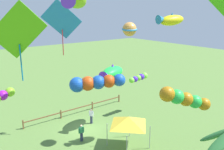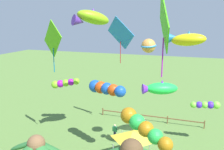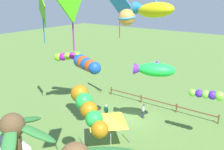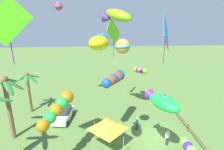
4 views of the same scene
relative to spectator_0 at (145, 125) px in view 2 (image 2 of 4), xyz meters
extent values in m
plane|color=#567A38|center=(1.07, 0.85, -0.81)|extent=(120.00, 120.00, 0.00)
ellipsoid|color=#2D7033|center=(3.14, 15.42, 5.26)|extent=(2.04, 0.95, 1.15)
ellipsoid|color=#2D7033|center=(1.67, 15.02, 5.07)|extent=(1.64, 1.67, 1.50)
ellipsoid|color=#2D7033|center=(2.39, 14.80, 5.08)|extent=(0.91, 1.86, 1.48)
sphere|color=brown|center=(2.23, 15.59, 5.61)|extent=(0.84, 0.84, 0.84)
ellipsoid|color=#2D7033|center=(-1.90, 14.05, 5.52)|extent=(1.05, 1.97, 0.88)
sphere|color=brown|center=(-2.15, 14.92, 5.72)|extent=(1.02, 1.02, 1.02)
cube|color=brown|center=(-6.25, -3.08, -0.34)|extent=(0.12, 0.12, 0.95)
cube|color=brown|center=(-2.14, -3.08, -0.34)|extent=(0.12, 0.12, 0.95)
cube|color=brown|center=(1.98, -3.08, -0.34)|extent=(0.12, 0.12, 0.95)
cube|color=brown|center=(6.09, -3.08, -0.34)|extent=(0.12, 0.12, 0.95)
cube|color=brown|center=(-0.08, -3.08, -0.15)|extent=(12.45, 0.09, 0.11)
cylinder|color=#2D3351|center=(0.00, 0.00, -0.39)|extent=(0.26, 0.26, 0.84)
cube|color=silver|center=(0.00, 0.00, 0.30)|extent=(0.37, 0.44, 0.54)
sphere|color=beige|center=(0.00, 0.00, 0.67)|extent=(0.21, 0.21, 0.21)
cylinder|color=silver|center=(-0.10, 0.21, 0.25)|extent=(0.09, 0.09, 0.52)
cylinder|color=silver|center=(0.10, -0.21, 0.25)|extent=(0.09, 0.09, 0.52)
cylinder|color=#2D3351|center=(2.65, 2.46, -0.39)|extent=(0.26, 0.26, 0.84)
cube|color=#338956|center=(2.65, 2.46, 0.30)|extent=(0.41, 0.28, 0.54)
sphere|color=beige|center=(2.65, 2.46, 0.67)|extent=(0.21, 0.21, 0.21)
cylinder|color=#338956|center=(2.42, 2.49, 0.25)|extent=(0.09, 0.09, 0.52)
cylinder|color=#338956|center=(2.88, 2.43, 0.25)|extent=(0.09, 0.09, 0.52)
cylinder|color=#9E9EA3|center=(-1.32, 4.51, 0.24)|extent=(0.06, 0.06, 2.10)
cylinder|color=#9E9EA3|center=(1.28, 4.51, 0.24)|extent=(0.06, 0.06, 2.10)
pyramid|color=yellow|center=(-0.02, 5.81, 1.66)|extent=(2.86, 2.86, 0.75)
cube|color=#5CC212|center=(8.03, 4.69, 9.53)|extent=(3.05, 1.89, 3.51)
cylinder|color=#096CA6|center=(8.03, 4.69, 7.51)|extent=(0.08, 0.08, 2.30)
cube|color=#4BC615|center=(-2.95, 12.04, 11.12)|extent=(0.83, 2.97, 3.04)
cylinder|color=#B31ABF|center=(-2.95, 12.04, 9.38)|extent=(0.07, 0.07, 1.99)
ellipsoid|color=yellow|center=(-4.03, 6.50, 9.89)|extent=(2.59, 1.55, 1.07)
cone|color=teal|center=(-2.97, 6.34, 9.98)|extent=(0.92, 0.87, 0.82)
cone|color=teal|center=(-4.03, 6.50, 10.27)|extent=(0.54, 0.54, 0.48)
sphere|color=#B37212|center=(-0.55, 9.29, 4.90)|extent=(1.12, 1.12, 1.12)
sphere|color=green|center=(-1.22, 9.63, 4.65)|extent=(1.07, 1.07, 1.07)
sphere|color=#B37212|center=(-1.88, 9.97, 4.41)|extent=(1.03, 1.03, 1.03)
sphere|color=green|center=(-2.54, 10.31, 4.16)|extent=(0.98, 0.98, 0.98)
sphere|color=#B37212|center=(-3.20, 10.65, 3.92)|extent=(0.94, 0.94, 0.94)
ellipsoid|color=#20E048|center=(-1.80, 1.33, 4.73)|extent=(3.52, 2.74, 1.18)
cone|color=#6D27EA|center=(-0.52, 1.91, 4.71)|extent=(1.33, 1.33, 1.01)
cone|color=#6D27EA|center=(-1.80, 1.33, 5.25)|extent=(0.83, 0.83, 0.64)
ellipsoid|color=#86BF17|center=(3.96, 4.51, 11.44)|extent=(3.25, 3.37, 1.75)
cone|color=#5A2DA7|center=(4.87, 5.52, 11.13)|extent=(1.48, 1.50, 1.15)
cone|color=#5A2DA7|center=(3.96, 4.51, 11.93)|extent=(0.85, 0.85, 0.62)
sphere|color=blue|center=(3.97, 4.35, 5.24)|extent=(1.17, 1.17, 1.17)
sphere|color=#CB4511|center=(3.25, 4.73, 5.29)|extent=(1.12, 1.12, 1.12)
sphere|color=blue|center=(2.53, 5.11, 5.35)|extent=(1.07, 1.07, 1.07)
sphere|color=#CB4511|center=(1.81, 5.49, 5.40)|extent=(1.03, 1.03, 1.03)
sphere|color=blue|center=(1.09, 5.87, 5.45)|extent=(0.98, 0.98, 0.98)
sphere|color=gold|center=(-0.94, 4.69, 9.18)|extent=(1.16, 1.16, 1.16)
torus|color=#338ED3|center=(-0.94, 4.69, 9.18)|extent=(1.78, 1.78, 0.27)
cube|color=#2881CC|center=(2.83, 0.05, 9.93)|extent=(3.30, 1.45, 3.44)
cylinder|color=#A82429|center=(2.83, 0.05, 7.91)|extent=(0.08, 0.08, 2.31)
sphere|color=#7ECC23|center=(10.25, 1.20, 4.03)|extent=(0.89, 0.89, 0.89)
sphere|color=purple|center=(9.66, 1.04, 4.14)|extent=(0.86, 0.86, 0.86)
sphere|color=#7ECC23|center=(9.06, 0.89, 4.24)|extent=(0.82, 0.82, 0.82)
sphere|color=purple|center=(8.46, 0.73, 4.35)|extent=(0.79, 0.79, 0.79)
sphere|color=#7ECC23|center=(7.87, 0.58, 4.46)|extent=(0.75, 0.75, 0.75)
sphere|color=#7EEE3F|center=(-6.85, 0.79, 3.42)|extent=(0.73, 0.73, 0.73)
sphere|color=#4E25E8|center=(-6.35, 0.81, 3.37)|extent=(0.70, 0.70, 0.70)
sphere|color=#7EEE3F|center=(-5.84, 0.83, 3.33)|extent=(0.67, 0.67, 0.67)
sphere|color=#4E25E8|center=(-5.33, 0.84, 3.28)|extent=(0.64, 0.64, 0.64)
sphere|color=#7EEE3F|center=(-4.83, 0.86, 3.23)|extent=(0.61, 0.61, 0.61)
camera|label=1|loc=(12.58, 19.88, 10.66)|focal=39.00mm
camera|label=2|loc=(-4.32, 23.96, 11.20)|focal=38.10mm
camera|label=3|loc=(-10.78, 19.96, 10.78)|focal=40.99mm
camera|label=4|loc=(-15.14, 6.52, 11.47)|focal=29.95mm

